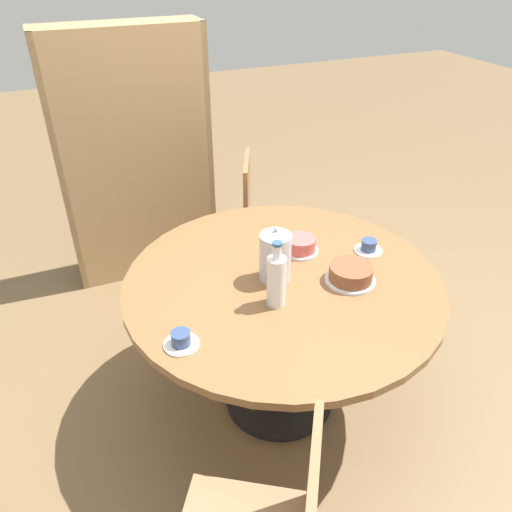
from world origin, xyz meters
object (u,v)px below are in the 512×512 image
Objects in this scene: cake_second at (300,245)px; water_bottle at (276,280)px; cup_a at (369,247)px; chair_a at (268,224)px; bookshelf at (136,161)px; cup_b at (181,340)px; coffee_pot at (275,256)px; cake_main at (351,274)px.

water_bottle is at bearing -131.14° from cake_second.
cake_second is 1.31× the size of cup_a.
bookshelf is (-0.68, 0.56, 0.32)m from chair_a.
cup_b is at bearing 167.48° from chair_a.
cup_b is at bearing -153.12° from coffee_pot.
cup_a is (0.50, 0.03, -0.09)m from coffee_pot.
coffee_pot is 1.96× the size of cup_a.
chair_a is at bearing 85.30° from cake_main.
cup_b is at bearing -164.42° from cup_a.
coffee_pot reaches higher than cup_b.
chair_a is at bearing 53.05° from cup_b.
cup_a is at bearing 18.33° from water_bottle.
cake_main is at bearing 110.19° from bookshelf.
chair_a is 0.57× the size of bookshelf.
cake_second is (-0.18, -0.76, 0.32)m from chair_a.
chair_a is 1.10m from cake_main.
water_bottle is 2.20× the size of cup_b.
coffee_pot reaches higher than chair_a.
cup_b is at bearing -168.26° from water_bottle.
cake_main is at bearing -72.88° from cake_second.
coffee_pot is at bearing 101.59° from bookshelf.
bookshelf is 12.17× the size of cup_a.
coffee_pot is 0.26m from cake_second.
water_bottle reaches higher than cake_main.
cup_b is (-0.69, -0.40, -0.01)m from cake_second.
bookshelf is at bearing 110.86° from cake_second.
cup_a is (0.30, -0.12, -0.01)m from cake_second.
cake_main is (0.29, -0.15, -0.08)m from coffee_pot.
water_bottle is at bearing -177.52° from cake_main.
cake_main is at bearing 7.51° from cup_b.
coffee_pot is 1.19× the size of cake_main.
coffee_pot is at bearing -176.81° from cup_a.
bookshelf reaches higher than cake_main.
bookshelf reaches higher than cake_second.
chair_a reaches higher than cake_second.
coffee_pot is 0.89× the size of water_bottle.
chair_a is at bearing 67.34° from coffee_pot.
chair_a reaches higher than cake_main.
cake_second is at bearing 36.53° from coffee_pot.
chair_a is 0.84m from cake_second.
chair_a is 1.06m from coffee_pot.
cake_main is 0.27m from cup_a.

